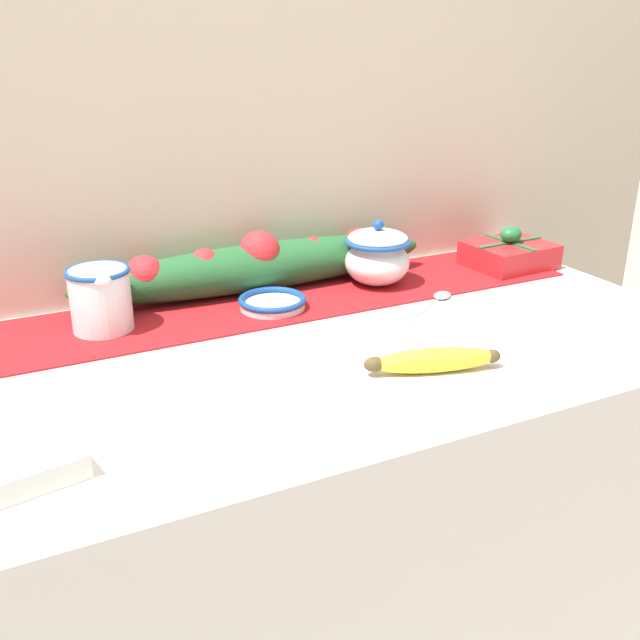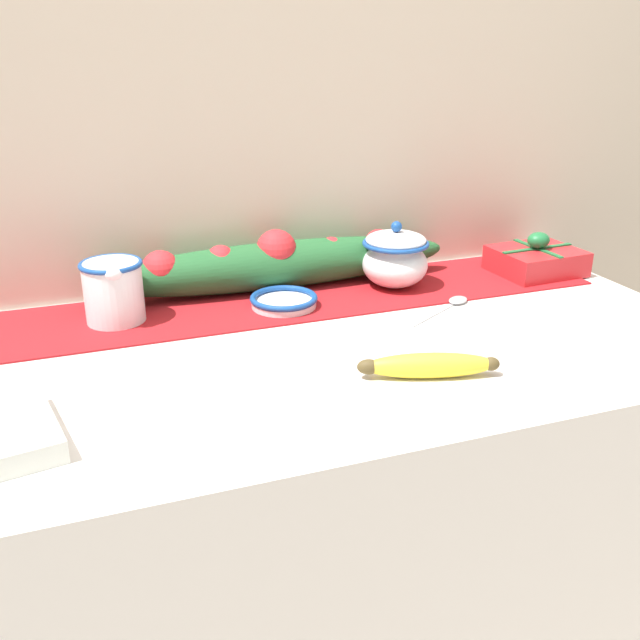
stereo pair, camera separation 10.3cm
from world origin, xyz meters
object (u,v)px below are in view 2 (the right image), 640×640
Objects in this scene: cream_pitcher at (113,289)px; sugar_bowl at (395,258)px; banana at (429,365)px; gift_box at (536,260)px; spoon at (455,302)px; small_dish at (284,301)px.

sugar_bowl reaches higher than cream_pitcher.
sugar_bowl is at bearing -0.16° from cream_pitcher.
sugar_bowl is 0.64× the size of banana.
sugar_bowl reaches higher than gift_box.
spoon is at bearing 52.83° from banana.
gift_box is at bearing -1.48° from cream_pitcher.
banana is at bearing -157.47° from spoon.
sugar_bowl is 0.23m from small_dish.
cream_pitcher is 0.77× the size of spoon.
spoon is (0.06, -0.12, -0.05)m from sugar_bowl.
small_dish is at bearing -178.69° from gift_box.
cream_pitcher reaches higher than spoon.
gift_box is at bearing -7.80° from spoon.
spoon is at bearing -16.70° from small_dish.
gift_box is (0.30, -0.02, -0.03)m from sugar_bowl.
small_dish is (-0.22, -0.03, -0.04)m from sugar_bowl.
spoon is (0.18, 0.24, -0.01)m from banana.
banana is 1.27× the size of spoon.
sugar_bowl is 0.37m from banana.
banana is 0.30m from spoon.
cream_pitcher is 0.52m from banana.
spoon is at bearing -62.34° from sugar_bowl.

